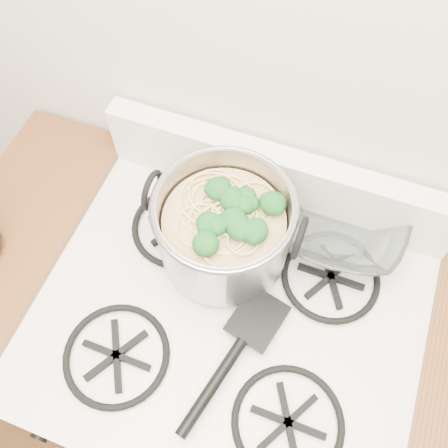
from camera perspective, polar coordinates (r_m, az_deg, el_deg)
gas_range at (r=1.46m, az=0.25°, el=-16.51°), size 0.76×0.66×0.92m
counter_left at (r=1.56m, az=-17.60°, el=-9.04°), size 0.25×0.65×0.92m
stock_pot at (r=0.97m, az=-0.00°, el=-0.57°), size 0.30×0.27×0.18m
spatula at (r=0.98m, az=3.87°, el=-10.59°), size 0.35×0.37×0.02m
glass_bowl at (r=1.09m, az=12.85°, el=0.44°), size 0.12×0.12×0.03m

